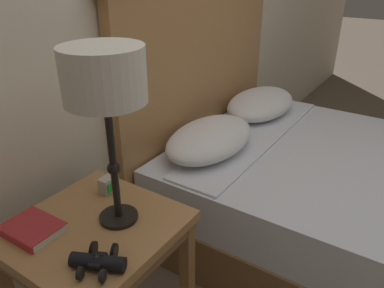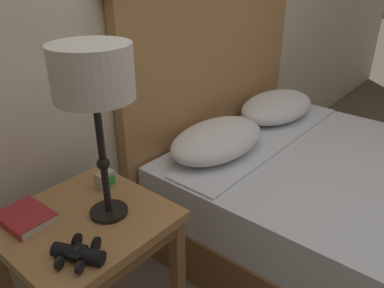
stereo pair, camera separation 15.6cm
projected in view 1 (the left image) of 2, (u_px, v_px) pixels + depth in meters
nightstand at (96, 246)px, 1.28m from camera, size 0.53×0.51×0.62m
bed at (323, 188)px, 2.00m from camera, size 1.52×1.78×1.34m
table_lamp at (104, 82)px, 1.06m from camera, size 0.24×0.24×0.58m
book_on_nightstand at (32, 229)px, 1.20m from camera, size 0.14×0.18×0.03m
binoculars_pair at (98, 262)px, 1.06m from camera, size 0.16×0.16×0.05m
alarm_clock at (109, 184)px, 1.41m from camera, size 0.07×0.05×0.06m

